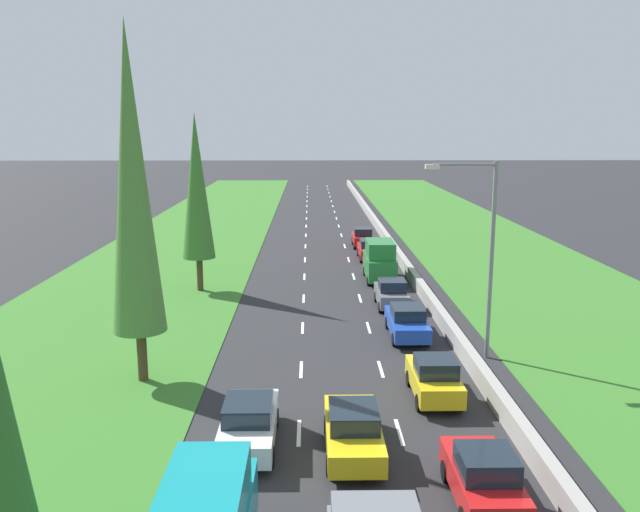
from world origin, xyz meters
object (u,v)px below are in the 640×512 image
object	(u,v)px
green_van_right_lane	(380,261)
poplar_tree_second	(132,181)
yellow_hatchback_right_lane	(434,378)
blue_sedan_right_lane	(407,321)
grey_hatchback_right_lane	(391,293)
street_light_mast	(484,246)
red_sedan_right_lane	(370,249)
white_sedan_left_lane	(249,423)
poplar_tree_third	(197,187)
red_hatchback_right_lane_eighth	(362,238)
red_hatchback_right_lane	(483,478)
yellow_sedan_centre_lane	(353,430)

from	to	relation	value
green_van_right_lane	poplar_tree_second	distance (m)	22.54
yellow_hatchback_right_lane	blue_sedan_right_lane	bearing A→B (deg)	89.61
grey_hatchback_right_lane	green_van_right_lane	xyz separation A→B (m)	(0.01, 6.80, 0.56)
poplar_tree_second	street_light_mast	size ratio (longest dim) A/B	1.62
blue_sedan_right_lane	poplar_tree_second	bearing A→B (deg)	-154.82
yellow_hatchback_right_lane	green_van_right_lane	world-z (taller)	green_van_right_lane
grey_hatchback_right_lane	red_sedan_right_lane	size ratio (longest dim) A/B	0.87
poplar_tree_second	white_sedan_left_lane	bearing A→B (deg)	-49.17
yellow_hatchback_right_lane	poplar_tree_third	bearing A→B (deg)	124.79
poplar_tree_second	red_hatchback_right_lane_eighth	bearing A→B (deg)	69.27
red_hatchback_right_lane_eighth	poplar_tree_third	size ratio (longest dim) A/B	0.34
street_light_mast	red_hatchback_right_lane	bearing A→B (deg)	-104.00
red_hatchback_right_lane	green_van_right_lane	world-z (taller)	green_van_right_lane
yellow_hatchback_right_lane	poplar_tree_second	distance (m)	14.15
green_van_right_lane	red_sedan_right_lane	xyz separation A→B (m)	(0.01, 7.36, -0.59)
poplar_tree_third	street_light_mast	world-z (taller)	poplar_tree_third
green_van_right_lane	red_hatchback_right_lane_eighth	bearing A→B (deg)	90.63
red_hatchback_right_lane	blue_sedan_right_lane	xyz separation A→B (m)	(0.06, 14.90, -0.02)
poplar_tree_second	poplar_tree_third	size ratio (longest dim) A/B	1.28
red_hatchback_right_lane	white_sedan_left_lane	distance (m)	7.75
poplar_tree_third	yellow_hatchback_right_lane	bearing A→B (deg)	-55.21
blue_sedan_right_lane	red_sedan_right_lane	distance (m)	19.67
street_light_mast	grey_hatchback_right_lane	bearing A→B (deg)	109.30
red_hatchback_right_lane_eighth	poplar_tree_second	xyz separation A→B (m)	(-11.66, -30.82, 7.51)
white_sedan_left_lane	poplar_tree_second	world-z (taller)	poplar_tree_second
green_van_right_lane	red_hatchback_right_lane_eighth	world-z (taller)	green_van_right_lane
street_light_mast	poplar_tree_second	bearing A→B (deg)	-170.20
white_sedan_left_lane	grey_hatchback_right_lane	bearing A→B (deg)	67.90
street_light_mast	green_van_right_lane	bearing A→B (deg)	100.99
yellow_sedan_centre_lane	street_light_mast	distance (m)	11.78
green_van_right_lane	red_hatchback_right_lane_eighth	distance (m)	12.92
red_hatchback_right_lane	yellow_sedan_centre_lane	bearing A→B (deg)	138.78
grey_hatchback_right_lane	red_sedan_right_lane	xyz separation A→B (m)	(0.02, 14.16, -0.02)
blue_sedan_right_lane	red_hatchback_right_lane_eighth	distance (m)	25.23
green_van_right_lane	street_light_mast	xyz separation A→B (m)	(2.98, -15.35, 3.83)
red_hatchback_right_lane_eighth	grey_hatchback_right_lane	bearing A→B (deg)	-89.63
yellow_hatchback_right_lane	green_van_right_lane	size ratio (longest dim) A/B	0.80
yellow_hatchback_right_lane	grey_hatchback_right_lane	bearing A→B (deg)	90.21
white_sedan_left_lane	green_van_right_lane	distance (m)	24.62
white_sedan_left_lane	poplar_tree_second	bearing A→B (deg)	130.83
yellow_hatchback_right_lane	street_light_mast	bearing A→B (deg)	56.94
yellow_hatchback_right_lane	white_sedan_left_lane	bearing A→B (deg)	-151.39
yellow_hatchback_right_lane	white_sedan_left_lane	world-z (taller)	yellow_hatchback_right_lane
red_hatchback_right_lane_eighth	white_sedan_left_lane	bearing A→B (deg)	-100.40
yellow_sedan_centre_lane	poplar_tree_third	xyz separation A→B (m)	(-8.51, 21.54, 5.92)
red_sedan_right_lane	street_light_mast	xyz separation A→B (m)	(2.97, -22.71, 4.42)
red_hatchback_right_lane	street_light_mast	distance (m)	13.00
red_sedan_right_lane	poplar_tree_third	distance (m)	16.68
red_hatchback_right_lane	red_hatchback_right_lane_eighth	xyz separation A→B (m)	(-0.16, 40.13, 0.00)
green_van_right_lane	yellow_hatchback_right_lane	bearing A→B (deg)	-89.90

